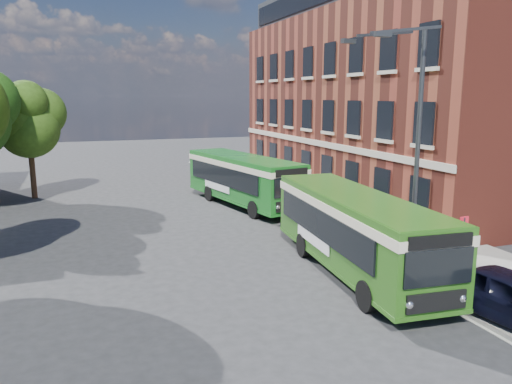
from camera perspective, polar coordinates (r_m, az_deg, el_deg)
name	(u,v)px	position (r m, az deg, el deg)	size (l,w,h in m)	color
ground	(268,267)	(19.81, 1.37, -8.54)	(120.00, 120.00, 0.00)	#2A2A2D
pavement	(329,209)	(29.63, 8.35, -1.91)	(6.00, 48.00, 0.15)	gray
kerb_line	(281,214)	(28.35, 2.91, -2.53)	(0.12, 48.00, 0.01)	beige
brick_office	(395,90)	(36.01, 15.60, 11.13)	(12.10, 26.00, 14.20)	maroon
street_lamp	(410,146)	(19.39, 17.16, 5.09)	(2.96, 2.38, 9.00)	#333538
bus_stop_sign	(462,245)	(18.82, 22.50, -5.63)	(0.35, 0.08, 2.52)	#333538
bus_front	(355,226)	(19.01, 11.26, -3.82)	(3.41, 10.51, 3.02)	#275B16
bus_rear	(243,176)	(30.26, -1.49, 1.86)	(4.49, 10.50, 3.02)	#16621D
pedestrian_a	(397,244)	(20.05, 15.83, -5.75)	(0.62, 0.40, 1.69)	black
pedestrian_b	(467,245)	(21.17, 22.93, -5.56)	(0.74, 0.57, 1.51)	black
tree_right	(29,119)	(35.25, -24.50, 7.57)	(4.48, 4.26, 7.57)	#382314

